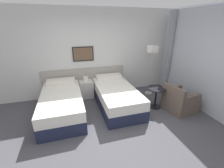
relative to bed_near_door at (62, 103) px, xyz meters
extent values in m
plane|color=#47474C|center=(1.09, -1.18, -0.29)|extent=(16.00, 16.00, 0.00)
cube|color=silver|center=(1.09, 1.07, 1.06)|extent=(10.00, 0.06, 2.70)
cube|color=gray|center=(0.74, 1.02, 0.17)|extent=(2.65, 0.04, 0.91)
cube|color=black|center=(0.74, 1.02, 1.07)|extent=(0.64, 0.03, 0.44)
cube|color=brown|center=(0.74, 1.01, 1.07)|extent=(0.58, 0.01, 0.38)
cube|color=#8E939E|center=(3.57, 0.69, 1.03)|extent=(0.10, 0.24, 2.64)
cube|color=#1E233D|center=(0.00, -0.02, -0.14)|extent=(1.01, 2.03, 0.31)
cube|color=silver|center=(0.00, -0.02, 0.14)|extent=(1.00, 2.01, 0.26)
cube|color=silver|center=(0.00, 0.76, 0.34)|extent=(0.81, 0.34, 0.13)
cube|color=#1E233D|center=(1.48, -0.02, -0.14)|extent=(1.01, 2.03, 0.31)
cube|color=silver|center=(1.48, -0.02, 0.14)|extent=(1.00, 2.01, 0.26)
cube|color=silver|center=(1.48, 0.76, 0.34)|extent=(0.81, 0.34, 0.13)
cube|color=beige|center=(0.74, 0.78, -0.01)|extent=(0.43, 0.36, 0.56)
cube|color=silver|center=(0.74, 0.78, 0.34)|extent=(0.14, 0.14, 0.14)
cylinder|color=#9E9993|center=(2.82, 0.46, -0.28)|extent=(0.24, 0.24, 0.02)
cylinder|color=#9E9993|center=(2.82, 0.46, 0.42)|extent=(0.02, 0.02, 1.38)
cube|color=silver|center=(2.82, 0.46, 1.22)|extent=(0.25, 0.25, 0.21)
cylinder|color=black|center=(2.52, -0.42, -0.28)|extent=(0.33, 0.33, 0.01)
cylinder|color=black|center=(2.52, -0.42, 0.00)|extent=(0.05, 0.05, 0.56)
cylinder|color=black|center=(2.52, -0.42, 0.29)|extent=(0.51, 0.51, 0.02)
cube|color=brown|center=(3.09, -0.74, -0.10)|extent=(0.82, 0.80, 0.38)
cube|color=brown|center=(2.78, -0.78, 0.28)|extent=(0.20, 0.71, 0.37)
cube|color=brown|center=(3.14, -1.04, 0.18)|extent=(0.63, 0.18, 0.18)
cube|color=brown|center=(3.05, -0.43, 0.18)|extent=(0.63, 0.18, 0.18)
camera|label=1|loc=(0.26, -3.67, 1.93)|focal=24.00mm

